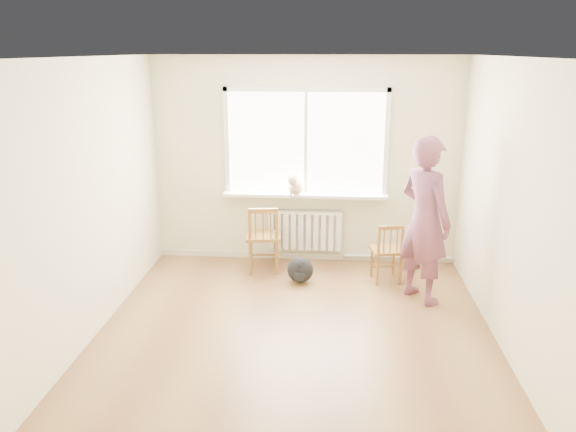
% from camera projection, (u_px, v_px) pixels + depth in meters
% --- Properties ---
extents(floor, '(4.50, 4.50, 0.00)m').
position_uv_depth(floor, '(294.00, 339.00, 5.57)').
color(floor, olive).
rests_on(floor, ground).
extents(ceiling, '(4.50, 4.50, 0.00)m').
position_uv_depth(ceiling, '(295.00, 57.00, 4.80)').
color(ceiling, white).
rests_on(ceiling, back_wall).
extents(back_wall, '(4.00, 0.01, 2.70)m').
position_uv_depth(back_wall, '(306.00, 162.00, 7.34)').
color(back_wall, beige).
rests_on(back_wall, ground).
extents(window, '(2.12, 0.05, 1.42)m').
position_uv_depth(window, '(306.00, 138.00, 7.22)').
color(window, white).
rests_on(window, back_wall).
extents(windowsill, '(2.15, 0.22, 0.04)m').
position_uv_depth(windowsill, '(305.00, 195.00, 7.35)').
color(windowsill, white).
rests_on(windowsill, back_wall).
extents(radiator, '(1.00, 0.12, 0.55)m').
position_uv_depth(radiator, '(305.00, 230.00, 7.51)').
color(radiator, white).
rests_on(radiator, back_wall).
extents(heating_pipe, '(1.40, 0.04, 0.04)m').
position_uv_depth(heating_pipe, '(397.00, 257.00, 7.55)').
color(heating_pipe, silver).
rests_on(heating_pipe, back_wall).
extents(baseboard, '(4.00, 0.03, 0.08)m').
position_uv_depth(baseboard, '(305.00, 256.00, 7.70)').
color(baseboard, beige).
rests_on(baseboard, ground).
extents(chair_left, '(0.48, 0.46, 0.88)m').
position_uv_depth(chair_left, '(263.00, 239.00, 7.14)').
color(chair_left, olive).
rests_on(chair_left, floor).
extents(chair_right, '(0.44, 0.42, 0.76)m').
position_uv_depth(chair_right, '(387.00, 252.00, 6.84)').
color(chair_right, olive).
rests_on(chair_right, floor).
extents(person, '(0.78, 0.82, 1.89)m').
position_uv_depth(person, '(425.00, 220.00, 6.22)').
color(person, '#CD4461').
rests_on(person, floor).
extents(cat, '(0.27, 0.45, 0.31)m').
position_uv_depth(cat, '(296.00, 186.00, 7.24)').
color(cat, beige).
rests_on(cat, windowsill).
extents(backpack, '(0.37, 0.32, 0.32)m').
position_uv_depth(backpack, '(300.00, 270.00, 6.89)').
color(backpack, black).
rests_on(backpack, floor).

